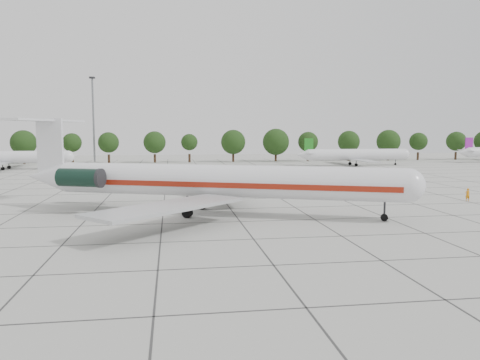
{
  "coord_description": "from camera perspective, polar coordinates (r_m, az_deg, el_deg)",
  "views": [
    {
      "loc": [
        -7.01,
        -55.21,
        9.38
      ],
      "look_at": [
        1.16,
        -0.08,
        3.5
      ],
      "focal_mm": 35.0,
      "sensor_mm": 36.0,
      "label": 1
    }
  ],
  "objects": [
    {
      "name": "ground",
      "position": [
        56.44,
        -1.18,
        -3.55
      ],
      "size": [
        260.0,
        260.0,
        0.0
      ],
      "primitive_type": "plane",
      "color": "#B8B8B0",
      "rests_on": "ground"
    },
    {
      "name": "bg_airliner_b",
      "position": [
        126.73,
        -26.34,
        2.47
      ],
      "size": [
        28.24,
        27.2,
        7.4
      ],
      "color": "silver",
      "rests_on": "ground"
    },
    {
      "name": "tree_line",
      "position": [
        140.33,
        -10.37,
        4.54
      ],
      "size": [
        249.86,
        8.44,
        10.22
      ],
      "color": "#332114",
      "rests_on": "ground"
    },
    {
      "name": "apron_joints",
      "position": [
        71.18,
        -2.7,
        -1.55
      ],
      "size": [
        170.0,
        170.0,
        0.02
      ],
      "primitive_type": "cube",
      "color": "#383838",
      "rests_on": "ground"
    },
    {
      "name": "main_airliner",
      "position": [
        52.96,
        -4.76,
        -0.01
      ],
      "size": [
        44.85,
        33.94,
        10.86
      ],
      "rotation": [
        0.0,
        0.0,
        -0.37
      ],
      "color": "silver",
      "rests_on": "ground"
    },
    {
      "name": "bg_airliner_d",
      "position": [
        130.29,
        13.96,
        3.0
      ],
      "size": [
        28.24,
        27.2,
        7.4
      ],
      "color": "silver",
      "rests_on": "ground"
    },
    {
      "name": "ground_crew",
      "position": [
        69.58,
        25.99,
        -1.62
      ],
      "size": [
        0.64,
        0.43,
        1.73
      ],
      "primitive_type": "imported",
      "rotation": [
        0.0,
        0.0,
        3.11
      ],
      "color": "orange",
      "rests_on": "ground"
    },
    {
      "name": "floodlight_mast",
      "position": [
        149.08,
        -17.46,
        7.63
      ],
      "size": [
        1.6,
        1.6,
        25.45
      ],
      "color": "slate",
      "rests_on": "ground"
    }
  ]
}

